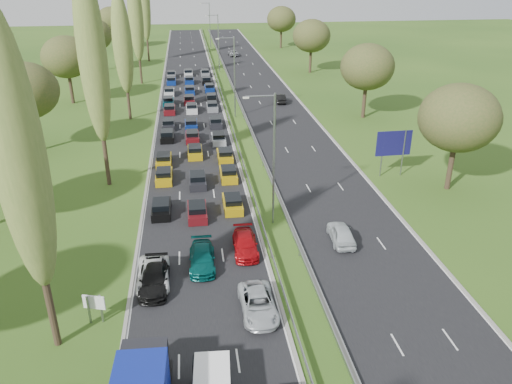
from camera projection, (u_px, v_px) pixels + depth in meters
ground at (234, 113)px, 79.09m from camera, size 260.00×260.00×0.00m
near_carriageway at (191, 111)px, 80.50m from camera, size 10.50×215.00×0.04m
far_carriageway at (273, 108)px, 82.17m from camera, size 10.50×215.00×0.04m
central_reservation at (232, 106)px, 81.11m from camera, size 2.36×215.00×0.32m
lamp_columns at (235, 78)px, 74.78m from camera, size 0.18×140.18×12.00m
poplar_row at (112, 46)px, 61.28m from camera, size 2.80×127.80×22.44m
woodland_left at (17, 98)px, 56.96m from camera, size 8.00×166.00×11.10m
woodland_right at (388, 79)px, 66.29m from camera, size 8.00×153.00×11.10m
traffic_queue_fill at (191, 116)px, 75.93m from camera, size 9.09×69.11×0.80m
near_car_2 at (153, 274)px, 36.88m from camera, size 2.44×5.13×1.41m
near_car_3 at (154, 279)px, 36.33m from camera, size 2.23×5.08×1.45m
near_car_7 at (202, 258)px, 38.93m from camera, size 2.10×4.93×1.42m
near_car_10 at (258, 304)px, 33.70m from camera, size 2.42×5.07×1.40m
near_car_11 at (245, 244)px, 40.89m from camera, size 2.06×4.83×1.39m
far_car_0 at (341, 233)px, 42.33m from camera, size 2.07×4.59×1.53m
far_car_1 at (280, 98)px, 84.83m from camera, size 1.86×4.50×1.45m
far_car_2 at (233, 53)px, 127.75m from camera, size 2.62×5.25×1.43m
info_sign at (94, 305)px, 32.52m from camera, size 1.46×0.53×2.10m
direction_sign at (394, 145)px, 54.44m from camera, size 4.00×0.20×5.20m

